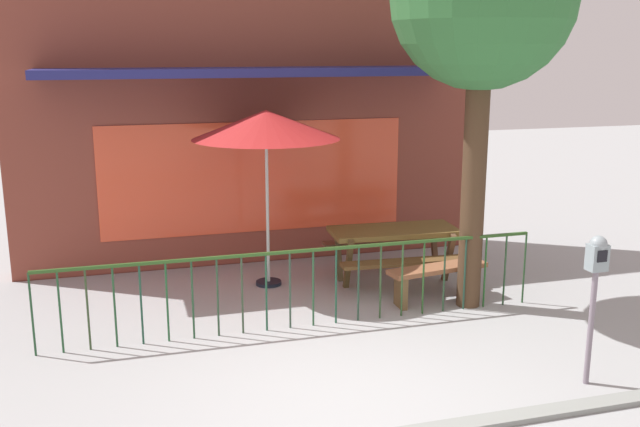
% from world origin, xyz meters
% --- Properties ---
extents(ground, '(40.00, 40.00, 0.00)m').
position_xyz_m(ground, '(0.00, 0.00, 0.00)').
color(ground, '#9A9C9D').
extents(pub_storefront, '(7.17, 1.50, 5.51)m').
position_xyz_m(pub_storefront, '(0.00, 4.82, 2.75)').
color(pub_storefront, '#51261F').
rests_on(pub_storefront, ground).
extents(patio_fence_front, '(6.05, 0.04, 0.97)m').
position_xyz_m(patio_fence_front, '(0.00, 1.81, 0.66)').
color(patio_fence_front, '#2B501E').
rests_on(patio_fence_front, ground).
extents(picnic_table_left, '(1.88, 1.47, 0.79)m').
position_xyz_m(picnic_table_left, '(1.71, 3.15, 0.61)').
color(picnic_table_left, brown).
rests_on(picnic_table_left, ground).
extents(patio_umbrella, '(2.02, 2.02, 2.47)m').
position_xyz_m(patio_umbrella, '(-0.06, 3.47, 2.26)').
color(patio_umbrella, black).
rests_on(patio_umbrella, ground).
extents(patio_bench, '(1.43, 0.54, 0.48)m').
position_xyz_m(patio_bench, '(1.95, 2.19, 0.35)').
color(patio_bench, brown).
rests_on(patio_bench, ground).
extents(parking_meter_near, '(0.18, 0.17, 1.53)m').
position_xyz_m(parking_meter_near, '(2.36, -0.42, 1.18)').
color(parking_meter_near, slate).
rests_on(parking_meter_near, ground).
extents(street_tree, '(2.24, 2.24, 5.01)m').
position_xyz_m(street_tree, '(2.28, 1.94, 3.83)').
color(street_tree, '#4A3421').
rests_on(street_tree, ground).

